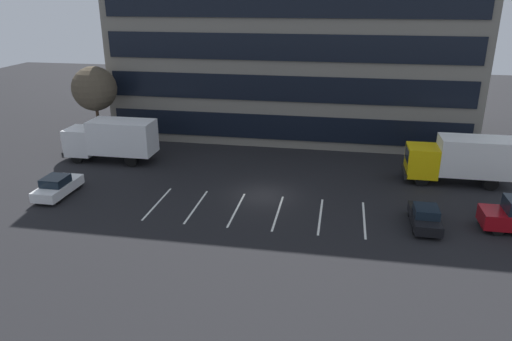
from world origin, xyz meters
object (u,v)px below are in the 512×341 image
Objects in this scene: box_truck_yellow at (461,158)px; sedan_white at (58,186)px; sedan_black at (425,217)px; box_truck_white at (112,138)px; bare_tree at (94,89)px.

box_truck_yellow is 1.87× the size of sedan_white.
sedan_black is 0.93× the size of sedan_white.
box_truck_white is 5.86m from bare_tree.
sedan_white is at bearing 179.17° from sedan_black.
bare_tree reaches higher than sedan_white.
box_truck_white is 1.01× the size of box_truck_yellow.
box_truck_white is 7.85m from sedan_white.
box_truck_white is at bearing 86.05° from sedan_white.
box_truck_yellow is 2.01× the size of sedan_black.
box_truck_white is 1.04× the size of bare_tree.
sedan_black is (-3.59, -7.99, -1.37)m from box_truck_yellow.
box_truck_yellow reaches higher than sedan_white.
sedan_white is (-25.08, 0.37, 0.05)m from sedan_black.
bare_tree is (-31.21, 3.68, 3.46)m from box_truck_yellow.
bare_tree reaches higher than sedan_black.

